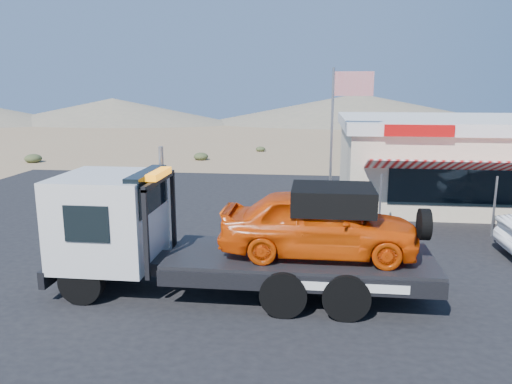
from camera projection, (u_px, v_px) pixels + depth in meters
ground at (185, 255)px, 16.06m from camera, size 120.00×120.00×0.00m
asphalt_lot at (257, 231)px, 18.74m from camera, size 32.00×24.00×0.02m
tow_truck at (231, 230)px, 12.82m from camera, size 9.62×2.85×3.21m
jerky_store at (454, 159)px, 23.14m from camera, size 10.40×9.97×3.90m
flagpole at (338, 128)px, 19.07m from camera, size 1.55×0.10×6.00m
distant_hills at (217, 110)px, 70.32m from camera, size 126.00×48.00×4.20m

